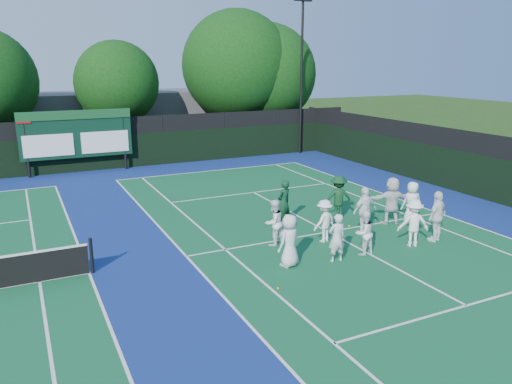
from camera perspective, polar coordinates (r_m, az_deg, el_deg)
name	(u,v)px	position (r m, az deg, el deg)	size (l,w,h in m)	color
ground	(344,241)	(17.97, 10.00, -5.50)	(120.00, 120.00, 0.00)	#1E3C10
court_apron	(171,259)	(16.33, -9.71, -7.58)	(34.00, 32.00, 0.01)	navy
near_court	(328,232)	(18.73, 8.22, -4.54)	(11.05, 23.85, 0.01)	#11532D
back_fence	(95,147)	(30.24, -17.90, 4.90)	(34.00, 0.08, 3.00)	black
divider_fence_right	(500,174)	(24.45, 26.16, 1.91)	(0.08, 32.00, 3.00)	black
scoreboard	(76,135)	(29.60, -19.86, 6.18)	(6.00, 0.21, 3.55)	black
clubhouse	(133,119)	(38.66, -13.83, 8.15)	(18.00, 6.00, 4.00)	#525257
light_pole_right	(302,59)	(34.13, 5.25, 14.92)	(1.20, 0.30, 10.12)	black
tree_c	(119,85)	(33.79, -15.37, 11.71)	(5.30, 5.30, 7.46)	black
tree_d	(238,68)	(36.27, -2.03, 13.94)	(7.67, 7.67, 9.69)	black
tree_e	(267,77)	(37.26, 1.28, 13.05)	(7.24, 7.24, 8.87)	black
tennis_ball_0	(278,288)	(14.11, 2.53, -10.94)	(0.07, 0.07, 0.07)	gold
tennis_ball_1	(354,203)	(22.53, 11.15, -1.30)	(0.07, 0.07, 0.07)	gold
tennis_ball_2	(439,220)	(21.12, 20.22, -3.03)	(0.07, 0.07, 0.07)	gold
tennis_ball_5	(349,226)	(19.46, 10.60, -3.83)	(0.07, 0.07, 0.07)	gold
player_front_0	(289,241)	(15.34, 3.84, -5.56)	(0.81, 0.53, 1.66)	silver
player_front_1	(337,238)	(15.87, 9.22, -5.20)	(0.57, 0.38, 1.57)	silver
player_front_2	(364,233)	(16.63, 12.24, -4.59)	(0.72, 0.56, 1.47)	white
player_front_3	(413,223)	(17.78, 17.54, -3.40)	(1.06, 0.61, 1.64)	white
player_front_4	(437,216)	(18.52, 20.00, -2.62)	(1.06, 0.44, 1.81)	white
player_back_0	(274,223)	(17.08, 2.04, -3.51)	(0.78, 0.61, 1.60)	white
player_back_1	(324,221)	(17.55, 7.81, -3.29)	(0.98, 0.56, 1.52)	white
player_back_2	(365,211)	(18.53, 12.31, -2.12)	(1.03, 0.43, 1.77)	white
player_back_3	(392,201)	(19.99, 15.25, -0.94)	(1.71, 0.55, 1.85)	silver
player_back_4	(412,202)	(20.33, 17.38, -1.14)	(0.80, 0.52, 1.64)	white
coach_left	(284,203)	(19.15, 3.21, -1.23)	(0.65, 0.42, 1.77)	#0E361F
coach_right	(338,198)	(20.03, 9.40, -0.64)	(1.17, 0.67, 1.81)	#0F381C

